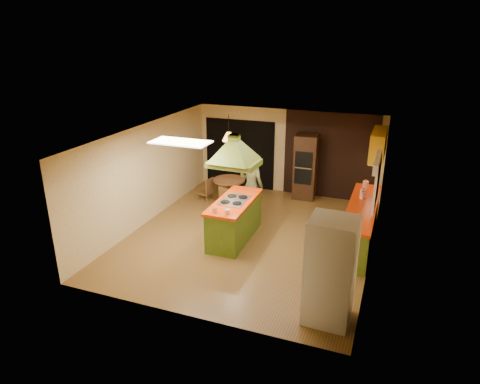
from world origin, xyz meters
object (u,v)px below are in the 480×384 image
at_px(dining_table, 229,186).
at_px(refrigerator, 330,271).
at_px(kitchen_island, 234,219).
at_px(wall_oven, 305,167).
at_px(man, 251,186).
at_px(canister_large, 366,185).

bearing_deg(dining_table, refrigerator, -50.82).
distance_m(kitchen_island, wall_oven, 3.35).
xyz_separation_m(man, dining_table, (-0.94, 0.81, -0.40)).
distance_m(man, dining_table, 1.30).
distance_m(refrigerator, canister_large, 4.22).
relative_size(refrigerator, wall_oven, 0.99).
bearing_deg(refrigerator, canister_large, 89.77).
xyz_separation_m(kitchen_island, wall_oven, (0.94, 3.19, 0.45)).
height_order(refrigerator, dining_table, refrigerator).
distance_m(wall_oven, canister_large, 2.15).
distance_m(refrigerator, wall_oven, 5.66).
distance_m(kitchen_island, dining_table, 2.35).
xyz_separation_m(refrigerator, wall_oven, (-1.62, 5.42, 0.01)).
relative_size(kitchen_island, dining_table, 2.17).
distance_m(man, refrigerator, 4.41).
xyz_separation_m(man, wall_oven, (0.99, 1.87, 0.07)).
bearing_deg(kitchen_island, wall_oven, 72.73).
bearing_deg(dining_table, man, -40.54).
bearing_deg(dining_table, kitchen_island, -64.94).
bearing_deg(refrigerator, wall_oven, 108.50).
bearing_deg(kitchen_island, man, 91.30).
relative_size(refrigerator, dining_table, 2.06).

